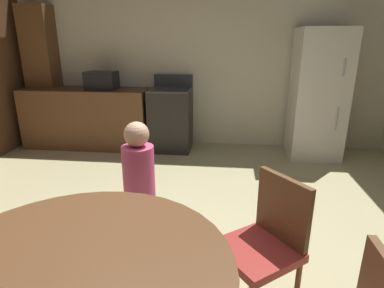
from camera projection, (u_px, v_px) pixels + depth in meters
The scene contains 9 objects.
ground_plane at pixel (161, 272), 2.30m from camera, with size 14.00×14.00×0.00m, color tan.
wall_back at pixel (200, 57), 4.84m from camera, with size 5.93×0.12×2.70m, color beige.
kitchen_counter at pixel (88, 118), 4.92m from camera, with size 1.91×0.60×0.90m, color brown.
pantry_column at pixel (44, 77), 4.98m from camera, with size 0.44×0.36×2.10m, color brown.
oven_range at pixel (171, 119), 4.78m from camera, with size 0.60×0.60×1.10m.
refrigerator at pixel (318, 95), 4.38m from camera, with size 0.68×0.68×1.76m.
microwave at pixel (102, 80), 4.71m from camera, with size 0.44×0.32×0.26m, color black.
chair_northeast at pixel (266, 240), 1.83m from camera, with size 0.56×0.56×0.87m.
person_child at pixel (140, 192), 2.23m from camera, with size 0.22×0.22×1.09m.
Camera 1 is at (0.44, -1.86, 1.60)m, focal length 29.67 mm.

